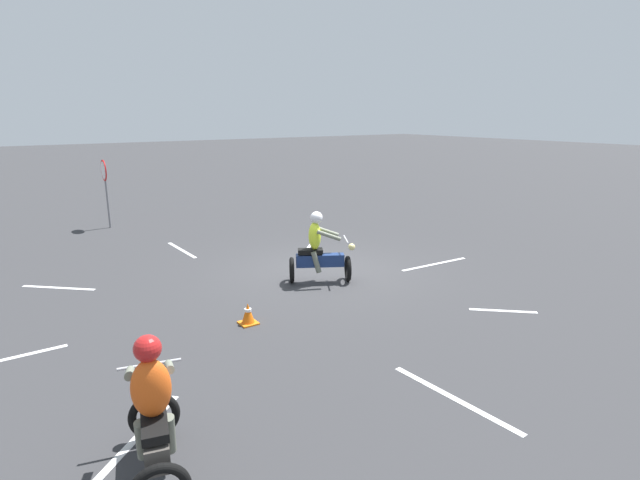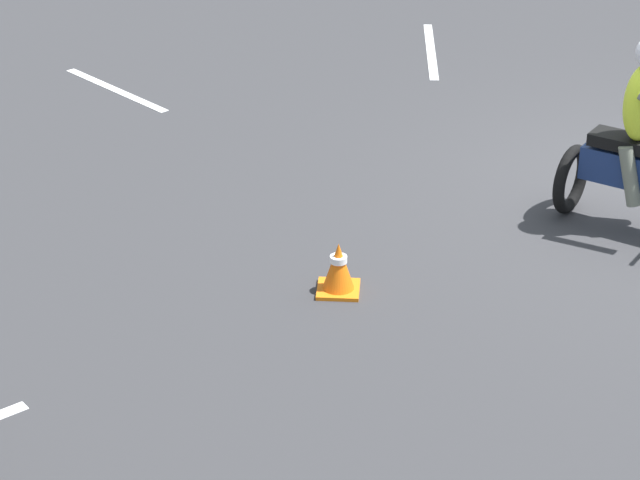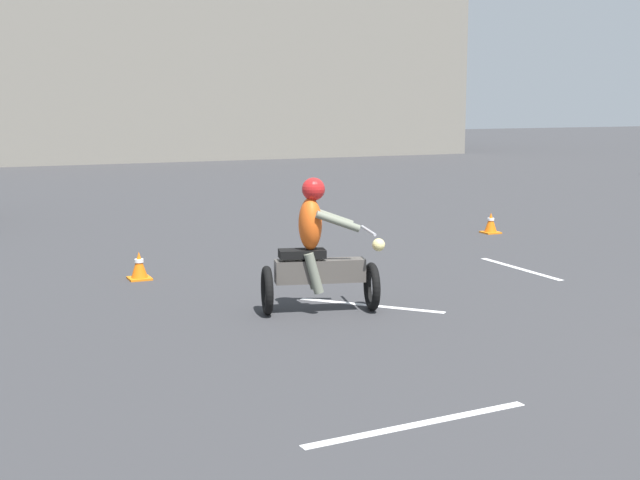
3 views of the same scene
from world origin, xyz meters
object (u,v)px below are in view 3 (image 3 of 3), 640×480
(traffic_cone_mid_left, at_px, (139,266))
(traffic_cone_mid_center, at_px, (491,223))
(motorcycle_rider_background, at_px, (317,254))
(utility_pole_far, at_px, (103,52))

(traffic_cone_mid_left, bearing_deg, traffic_cone_mid_center, 12.85)
(motorcycle_rider_background, bearing_deg, utility_pole_far, -171.25)
(traffic_cone_mid_center, bearing_deg, traffic_cone_mid_left, -167.15)
(motorcycle_rider_background, xyz_separation_m, utility_pole_far, (2.56, 26.73, 3.70))
(traffic_cone_mid_center, distance_m, traffic_cone_mid_left, 7.43)
(traffic_cone_mid_center, height_order, traffic_cone_mid_left, traffic_cone_mid_left)
(motorcycle_rider_background, relative_size, utility_pole_far, 0.19)
(traffic_cone_mid_left, height_order, utility_pole_far, utility_pole_far)
(motorcycle_rider_background, height_order, traffic_cone_mid_center, motorcycle_rider_background)
(traffic_cone_mid_center, relative_size, utility_pole_far, 0.05)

